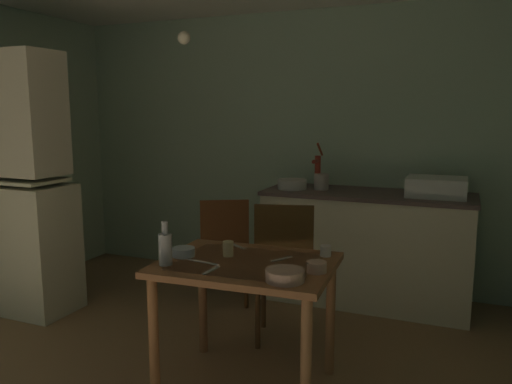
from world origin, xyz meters
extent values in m
plane|color=#906F4C|center=(0.00, 0.00, 0.00)|extent=(5.18, 5.18, 0.00)
cube|color=#ADCEB3|center=(0.00, 1.81, 1.23)|extent=(4.28, 0.10, 2.45)
cube|color=beige|center=(-1.65, 0.25, 0.50)|extent=(0.84, 0.45, 1.01)
cube|color=beige|center=(-1.65, 0.25, 1.55)|extent=(0.77, 0.39, 0.93)
cube|color=beige|center=(-1.65, 0.22, 1.05)|extent=(0.76, 0.41, 0.02)
cube|color=beige|center=(0.85, 1.44, 0.45)|extent=(1.64, 0.60, 0.89)
cube|color=#594A48|center=(0.85, 1.44, 0.91)|extent=(1.67, 0.63, 0.03)
sphere|color=#2D2823|center=(0.60, 1.13, 0.49)|extent=(0.02, 0.02, 0.02)
cube|color=white|center=(1.37, 1.44, 1.00)|extent=(0.44, 0.34, 0.15)
cube|color=black|center=(1.37, 1.44, 1.07)|extent=(0.38, 0.28, 0.01)
cylinder|color=maroon|center=(0.41, 1.49, 1.06)|extent=(0.05, 0.05, 0.28)
cylinder|color=maroon|center=(0.41, 1.42, 1.16)|extent=(0.03, 0.12, 0.03)
cylinder|color=#96351A|center=(0.41, 1.55, 1.25)|extent=(0.02, 0.16, 0.12)
cylinder|color=white|center=(0.22, 1.39, 0.96)|extent=(0.25, 0.25, 0.08)
cylinder|color=beige|center=(0.46, 1.45, 0.99)|extent=(0.12, 0.12, 0.13)
cube|color=brown|center=(0.47, -0.15, 0.73)|extent=(1.00, 0.78, 0.04)
cube|color=white|center=(0.47, -0.15, 0.75)|extent=(0.78, 0.61, 0.00)
cylinder|color=brown|center=(0.06, -0.48, 0.36)|extent=(0.06, 0.06, 0.71)
cylinder|color=olive|center=(0.90, -0.44, 0.36)|extent=(0.06, 0.06, 0.71)
cylinder|color=brown|center=(0.03, 0.13, 0.36)|extent=(0.06, 0.06, 0.71)
cylinder|color=#8D5D39|center=(0.87, 0.18, 0.36)|extent=(0.06, 0.06, 0.71)
cube|color=#4E321B|center=(0.47, 0.51, 0.43)|extent=(0.49, 0.49, 0.03)
cube|color=#523718|center=(0.52, 0.34, 0.71)|extent=(0.37, 0.12, 0.54)
cylinder|color=#4E321B|center=(0.59, 0.72, 0.21)|extent=(0.04, 0.04, 0.41)
cylinder|color=#4E321B|center=(0.26, 0.63, 0.21)|extent=(0.04, 0.04, 0.41)
cylinder|color=#4E321B|center=(0.68, 0.39, 0.21)|extent=(0.04, 0.04, 0.41)
cylinder|color=#4E321B|center=(0.35, 0.31, 0.21)|extent=(0.04, 0.04, 0.41)
cube|color=#523117|center=(-0.24, 0.99, 0.43)|extent=(0.54, 0.54, 0.03)
cube|color=#552E15|center=(-0.15, 0.83, 0.67)|extent=(0.34, 0.20, 0.45)
cylinder|color=#523117|center=(-0.17, 1.22, 0.21)|extent=(0.04, 0.04, 0.42)
cylinder|color=#523117|center=(-0.47, 1.06, 0.21)|extent=(0.04, 0.04, 0.42)
cylinder|color=#523117|center=(-0.01, 0.92, 0.21)|extent=(0.04, 0.04, 0.42)
cylinder|color=#523117|center=(-0.30, 0.76, 0.21)|extent=(0.04, 0.04, 0.42)
cylinder|color=tan|center=(0.77, -0.37, 0.78)|extent=(0.19, 0.19, 0.06)
cylinder|color=tan|center=(0.88, -0.18, 0.77)|extent=(0.10, 0.10, 0.06)
cylinder|color=#9EB2C6|center=(0.09, -0.19, 0.77)|extent=(0.13, 0.13, 0.05)
cylinder|color=beige|center=(0.32, -0.09, 0.79)|extent=(0.06, 0.06, 0.09)
cylinder|color=white|center=(0.85, 0.12, 0.78)|extent=(0.06, 0.06, 0.06)
cylinder|color=#B7BCC1|center=(0.08, -0.37, 0.83)|extent=(0.07, 0.07, 0.17)
cylinder|color=#B7BCC1|center=(0.08, -0.37, 0.95)|extent=(0.03, 0.03, 0.07)
cube|color=silver|center=(0.25, -0.26, 0.75)|extent=(0.21, 0.05, 0.00)
cube|color=beige|center=(0.36, -0.37, 0.75)|extent=(0.03, 0.15, 0.00)
cube|color=beige|center=(0.63, -0.03, 0.75)|extent=(0.09, 0.14, 0.00)
cube|color=beige|center=(0.29, 0.12, 0.75)|extent=(0.14, 0.10, 0.00)
sphere|color=#F9EFCC|center=(-0.07, 0.14, 2.02)|extent=(0.08, 0.08, 0.08)
camera|label=1|loc=(1.54, -2.62, 1.57)|focal=35.18mm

